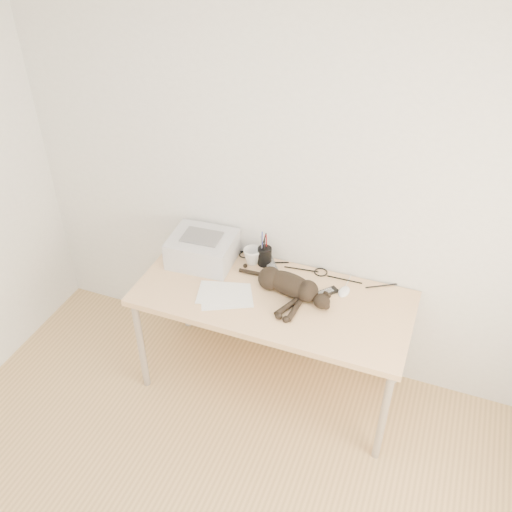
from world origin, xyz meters
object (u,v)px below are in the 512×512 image
at_px(printer, 203,249).
at_px(pen_cup, 265,256).
at_px(desk, 277,304).
at_px(mug, 252,256).
at_px(mouse, 344,290).
at_px(cat, 287,285).

xyz_separation_m(printer, pen_cup, (0.37, 0.10, -0.03)).
xyz_separation_m(desk, mug, (-0.23, 0.17, 0.18)).
xyz_separation_m(mug, mouse, (0.60, -0.07, -0.03)).
relative_size(printer, mug, 3.68).
distance_m(cat, mug, 0.36).
bearing_deg(cat, pen_cup, 146.58).
distance_m(cat, pen_cup, 0.31).
bearing_deg(mug, cat, -34.88).
relative_size(desk, mug, 14.47).
height_order(printer, cat, printer).
bearing_deg(mouse, desk, -157.77).
bearing_deg(desk, mug, 143.16).
height_order(desk, cat, cat).
distance_m(desk, pen_cup, 0.31).
bearing_deg(mug, mouse, -7.07).
bearing_deg(pen_cup, cat, -45.51).
distance_m(mug, pen_cup, 0.08).
xyz_separation_m(mug, pen_cup, (0.07, 0.02, 0.01)).
bearing_deg(pen_cup, desk, -50.97).
relative_size(desk, mouse, 15.13).
relative_size(pen_cup, mouse, 2.10).
bearing_deg(cat, mug, 157.21).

